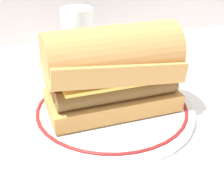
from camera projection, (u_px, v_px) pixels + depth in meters
name	position (u px, v px, depth m)	size (l,w,h in m)	color
ground_plane	(117.00, 112.00, 0.54)	(1.50, 1.50, 0.00)	white
plate	(112.00, 110.00, 0.53)	(0.26, 0.26, 0.01)	white
sausage_sandwich	(112.00, 69.00, 0.49)	(0.21, 0.11, 0.13)	#D0934A
drinking_glass	(78.00, 37.00, 0.72)	(0.07, 0.07, 0.11)	silver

